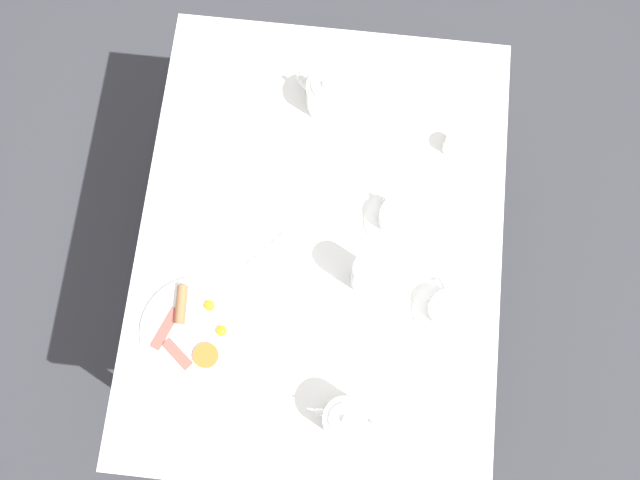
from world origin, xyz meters
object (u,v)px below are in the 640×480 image
object	(u,v)px
teapot_near	(325,95)
teacup_with_saucer_left	(395,217)
fork_spare	(411,103)
teacup_with_saucer_right	(446,308)
spoon_for_tea	(165,433)
napkin_folded	(288,272)
fork_by_plate	(219,168)
breakfast_plate	(195,329)
creamer_jug	(455,145)
water_glass_tall	(368,274)
knife_by_plate	(248,74)
teapot_far	(345,419)

from	to	relation	value
teapot_near	teacup_with_saucer_left	xyz separation A→B (m)	(0.21, -0.30, -0.03)
teacup_with_saucer_left	fork_spare	size ratio (longest dim) A/B	1.01
teacup_with_saucer_right	spoon_for_tea	distance (m)	0.74
napkin_folded	fork_by_plate	xyz separation A→B (m)	(-0.21, 0.26, -0.00)
fork_by_plate	breakfast_plate	bearing A→B (deg)	-89.51
creamer_jug	spoon_for_tea	size ratio (longest dim) A/B	0.52
teapot_near	water_glass_tall	xyz separation A→B (m)	(0.15, -0.46, 0.02)
water_glass_tall	knife_by_plate	size ratio (longest dim) A/B	0.81
creamer_jug	napkin_folded	bearing A→B (deg)	-136.12
teacup_with_saucer_left	teacup_with_saucer_right	world-z (taller)	same
teapot_far	napkin_folded	xyz separation A→B (m)	(-0.17, 0.34, -0.05)
water_glass_tall	fork_by_plate	size ratio (longest dim) A/B	1.03
teapot_far	fork_by_plate	bearing A→B (deg)	-47.52
spoon_for_tea	teapot_far	bearing A→B (deg)	11.02
fork_spare	fork_by_plate	bearing A→B (deg)	-154.00
spoon_for_tea	breakfast_plate	bearing A→B (deg)	82.06
teapot_near	teapot_far	xyz separation A→B (m)	(0.13, -0.80, 0.00)
breakfast_plate	spoon_for_tea	world-z (taller)	breakfast_plate
teacup_with_saucer_left	napkin_folded	bearing A→B (deg)	-147.03
teacup_with_saucer_left	teacup_with_saucer_right	distance (m)	0.26
breakfast_plate	teacup_with_saucer_left	bearing A→B (deg)	35.46
teapot_near	fork_by_plate	size ratio (longest dim) A/B	1.15
napkin_folded	teacup_with_saucer_left	bearing A→B (deg)	32.97
breakfast_plate	teacup_with_saucer_right	world-z (taller)	teacup_with_saucer_right
teacup_with_saucer_left	napkin_folded	distance (m)	0.30
fork_by_plate	teacup_with_saucer_left	bearing A→B (deg)	-11.17
teapot_far	teacup_with_saucer_right	world-z (taller)	teapot_far
teacup_with_saucer_left	knife_by_plate	size ratio (longest dim) A/B	0.84
breakfast_plate	teacup_with_saucer_left	distance (m)	0.57
creamer_jug	napkin_folded	size ratio (longest dim) A/B	0.34
creamer_jug	knife_by_plate	bearing A→B (deg)	164.79
creamer_jug	fork_spare	distance (m)	0.17
breakfast_plate	teacup_with_saucer_right	size ratio (longest dim) A/B	1.69
teapot_far	teacup_with_saucer_right	xyz separation A→B (m)	(0.22, 0.29, -0.03)
teapot_near	water_glass_tall	distance (m)	0.49
teacup_with_saucer_left	water_glass_tall	distance (m)	0.18
teacup_with_saucer_left	teapot_far	bearing A→B (deg)	-99.03
teapot_near	creamer_jug	world-z (taller)	teapot_near
teacup_with_saucer_right	water_glass_tall	bearing A→B (deg)	165.08
knife_by_plate	teapot_near	bearing A→B (deg)	-16.64
creamer_jug	fork_by_plate	distance (m)	0.62
teapot_near	fork_by_plate	bearing A→B (deg)	-109.13
breakfast_plate	fork_spare	size ratio (longest dim) A/B	1.71
breakfast_plate	teapot_far	xyz separation A→B (m)	(0.39, -0.17, 0.05)
teapot_far	fork_by_plate	world-z (taller)	teapot_far
teacup_with_saucer_right	teapot_far	bearing A→B (deg)	-127.90
fork_by_plate	teapot_near	bearing A→B (deg)	39.00
water_glass_tall	knife_by_plate	bearing A→B (deg)	124.97
teacup_with_saucer_right	fork_by_plate	xyz separation A→B (m)	(-0.61, 0.31, -0.03)
teacup_with_saucer_right	water_glass_tall	size ratio (longest dim) A/B	1.03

